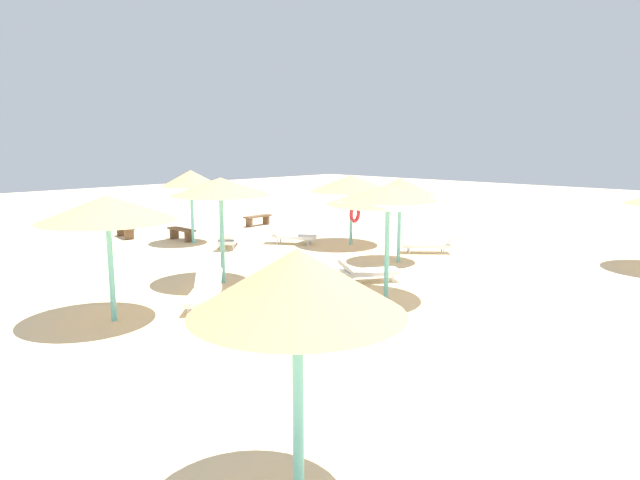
{
  "coord_description": "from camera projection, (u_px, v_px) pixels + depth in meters",
  "views": [
    {
      "loc": [
        -11.08,
        -7.73,
        3.89
      ],
      "look_at": [
        0.0,
        3.0,
        1.2
      ],
      "focal_mm": 31.54,
      "sensor_mm": 36.0,
      "label": 1
    }
  ],
  "objects": [
    {
      "name": "lounger_5",
      "position": [
        365.0,
        271.0,
        15.77
      ],
      "size": [
        1.93,
        1.54,
        0.74
      ],
      "color": "white",
      "rests_on": "ground"
    },
    {
      "name": "lounger_0",
      "position": [
        430.0,
        244.0,
        19.94
      ],
      "size": [
        1.73,
        1.83,
        0.73
      ],
      "color": "white",
      "rests_on": "ground"
    },
    {
      "name": "bench_2",
      "position": [
        181.0,
        232.0,
        22.51
      ],
      "size": [
        0.41,
        1.5,
        0.49
      ],
      "color": "brown",
      "rests_on": "ground"
    },
    {
      "name": "bench_0",
      "position": [
        258.0,
        218.0,
        26.47
      ],
      "size": [
        1.52,
        0.5,
        0.49
      ],
      "color": "brown",
      "rests_on": "ground"
    },
    {
      "name": "lounger_6",
      "position": [
        204.0,
        293.0,
        13.48
      ],
      "size": [
        1.78,
        1.78,
        0.75
      ],
      "color": "white",
      "rests_on": "ground"
    },
    {
      "name": "lounger_4",
      "position": [
        228.0,
        239.0,
        20.97
      ],
      "size": [
        1.79,
        1.8,
        0.7
      ],
      "color": "white",
      "rests_on": "ground"
    },
    {
      "name": "parasol_7",
      "position": [
        221.0,
        187.0,
        15.3
      ],
      "size": [
        2.73,
        2.73,
        2.94
      ],
      "color": "#6BC6BC",
      "rests_on": "ground"
    },
    {
      "name": "parasol_4",
      "position": [
        191.0,
        179.0,
        21.53
      ],
      "size": [
        2.27,
        2.27,
        2.84
      ],
      "color": "#6BC6BC",
      "rests_on": "ground"
    },
    {
      "name": "parasol_0",
      "position": [
        400.0,
        187.0,
        18.09
      ],
      "size": [
        2.29,
        2.29,
        2.76
      ],
      "color": "#6BC6BC",
      "rests_on": "ground"
    },
    {
      "name": "parasol_5",
      "position": [
        388.0,
        195.0,
        13.66
      ],
      "size": [
        3.05,
        3.05,
        2.88
      ],
      "color": "#6BC6BC",
      "rests_on": "ground"
    },
    {
      "name": "lounger_1",
      "position": [
        290.0,
        236.0,
        21.73
      ],
      "size": [
        1.56,
        1.94,
        0.72
      ],
      "color": "white",
      "rests_on": "ground"
    },
    {
      "name": "bench_1",
      "position": [
        125.0,
        229.0,
        23.15
      ],
      "size": [
        0.67,
        1.55,
        0.49
      ],
      "color": "brown",
      "rests_on": "ground"
    },
    {
      "name": "parasol_1",
      "position": [
        351.0,
        183.0,
        21.19
      ],
      "size": [
        3.19,
        3.19,
        2.68
      ],
      "color": "#6BC6BC",
      "rests_on": "ground"
    },
    {
      "name": "parasol_6",
      "position": [
        107.0,
        209.0,
        11.98
      ],
      "size": [
        2.92,
        2.92,
        2.78
      ],
      "color": "#6BC6BC",
      "rests_on": "ground"
    },
    {
      "name": "parasol_2",
      "position": [
        297.0,
        283.0,
        5.65
      ],
      "size": [
        2.25,
        2.25,
        2.85
      ],
      "color": "#6BC6BC",
      "rests_on": "ground"
    },
    {
      "name": "ground_plane",
      "position": [
        408.0,
        303.0,
        13.81
      ],
      "size": [
        80.0,
        80.0,
        0.0
      ],
      "primitive_type": "plane",
      "color": "beige"
    }
  ]
}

